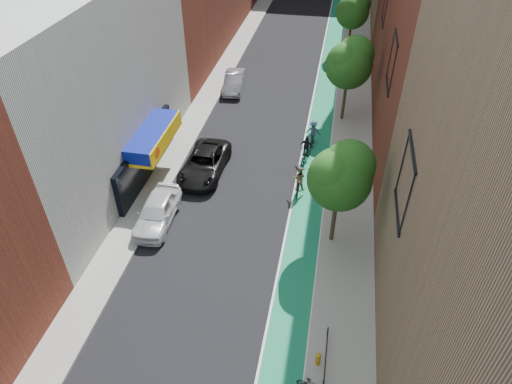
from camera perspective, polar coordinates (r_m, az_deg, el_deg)
The scene contains 14 objects.
bike_lane at distance 39.57m, azimuth 8.41°, elevation 10.54°, with size 2.00×68.00×0.01m, color #136D48.
sidewalk_left at distance 41.00m, azimuth -5.91°, elevation 11.91°, with size 2.00×68.00×0.15m, color gray.
sidewalk_right at distance 39.56m, azimuth 12.08°, elevation 10.19°, with size 3.00×68.00×0.15m, color gray.
building_left_white at distance 30.60m, azimuth -22.15°, elevation 11.91°, with size 8.00×20.00×12.00m, color silver.
tree_near at distance 23.50m, azimuth 10.59°, elevation 2.14°, with size 3.40×3.36×6.42m.
tree_mid at distance 35.71m, azimuth 11.64°, elevation 15.67°, with size 3.55×3.53×6.74m.
tree_far at distance 49.07m, azimuth 12.08°, elevation 21.43°, with size 3.30×3.25×6.21m.
parked_car_white at distance 27.37m, azimuth -12.27°, elevation -2.37°, with size 1.91×4.75×1.62m, color silver.
parked_car_black at distance 30.88m, azimuth -6.46°, elevation 3.61°, with size 2.57×5.58×1.55m, color black.
parked_car_silver at distance 41.76m, azimuth -2.75°, elevation 13.63°, with size 1.60×4.58×1.51m, color #9A9DA3.
cyclist_lane_near at distance 28.93m, azimuth 5.35°, elevation 1.13°, with size 0.82×1.75×2.02m.
cyclist_lane_mid at distance 32.08m, azimuth 6.27°, elevation 4.96°, with size 1.07×1.96×1.96m.
cyclist_lane_far at distance 33.73m, azimuth 7.13°, elevation 7.18°, with size 1.14×1.53×2.02m.
fire_hydrant at distance 21.07m, azimuth 7.77°, elevation -19.92°, with size 0.24×0.24×0.70m.
Camera 1 is at (4.88, -9.03, 18.38)m, focal length 32.00 mm.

